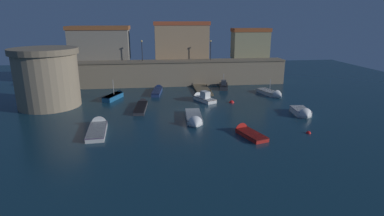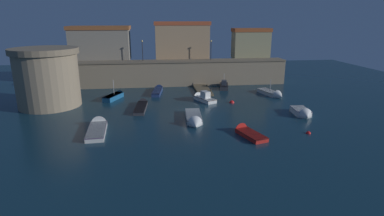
{
  "view_description": "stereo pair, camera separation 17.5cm",
  "coord_description": "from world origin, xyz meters",
  "px_view_note": "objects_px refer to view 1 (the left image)",
  "views": [
    {
      "loc": [
        -5.09,
        -40.02,
        12.37
      ],
      "look_at": [
        0.0,
        0.25,
        0.55
      ],
      "focal_mm": 29.01,
      "sensor_mm": 36.0,
      "label": 1
    },
    {
      "loc": [
        -4.91,
        -40.04,
        12.37
      ],
      "look_at": [
        0.0,
        0.25,
        0.55
      ],
      "focal_mm": 29.01,
      "sensor_mm": 36.0,
      "label": 2
    }
  ],
  "objects_px": {
    "moored_boat_3": "(223,85)",
    "moored_boat_9": "(273,94)",
    "mooring_buoy_1": "(308,133)",
    "moored_boat_7": "(98,127)",
    "mooring_buoy_0": "(232,103)",
    "quay_lamp_0": "(142,47)",
    "fortress_tower": "(47,77)",
    "moored_boat_1": "(202,97)",
    "moored_boat_6": "(116,96)",
    "moored_boat_5": "(302,113)",
    "moored_boat_8": "(142,106)",
    "moored_boat_4": "(194,120)",
    "moored_boat_0": "(158,90)",
    "quay_lamp_1": "(211,47)",
    "moored_boat_2": "(246,132)"
  },
  "relations": [
    {
      "from": "moored_boat_1",
      "to": "moored_boat_2",
      "type": "bearing_deg",
      "value": 164.02
    },
    {
      "from": "moored_boat_5",
      "to": "moored_boat_7",
      "type": "bearing_deg",
      "value": -80.36
    },
    {
      "from": "moored_boat_6",
      "to": "mooring_buoy_0",
      "type": "relative_size",
      "value": 7.43
    },
    {
      "from": "quay_lamp_0",
      "to": "mooring_buoy_1",
      "type": "relative_size",
      "value": 7.06
    },
    {
      "from": "moored_boat_1",
      "to": "mooring_buoy_0",
      "type": "relative_size",
      "value": 7.17
    },
    {
      "from": "mooring_buoy_0",
      "to": "moored_boat_3",
      "type": "bearing_deg",
      "value": 84.21
    },
    {
      "from": "fortress_tower",
      "to": "moored_boat_6",
      "type": "relative_size",
      "value": 1.68
    },
    {
      "from": "fortress_tower",
      "to": "moored_boat_8",
      "type": "relative_size",
      "value": 1.28
    },
    {
      "from": "fortress_tower",
      "to": "quay_lamp_0",
      "type": "relative_size",
      "value": 2.45
    },
    {
      "from": "moored_boat_1",
      "to": "moored_boat_4",
      "type": "height_order",
      "value": "moored_boat_1"
    },
    {
      "from": "quay_lamp_1",
      "to": "moored_boat_9",
      "type": "height_order",
      "value": "quay_lamp_1"
    },
    {
      "from": "quay_lamp_1",
      "to": "moored_boat_1",
      "type": "height_order",
      "value": "quay_lamp_1"
    },
    {
      "from": "quay_lamp_1",
      "to": "moored_boat_7",
      "type": "height_order",
      "value": "quay_lamp_1"
    },
    {
      "from": "moored_boat_0",
      "to": "moored_boat_7",
      "type": "xyz_separation_m",
      "value": [
        -7.19,
        -18.01,
        -0.05
      ]
    },
    {
      "from": "fortress_tower",
      "to": "quay_lamp_0",
      "type": "distance_m",
      "value": 18.37
    },
    {
      "from": "moored_boat_0",
      "to": "moored_boat_9",
      "type": "height_order",
      "value": "moored_boat_9"
    },
    {
      "from": "fortress_tower",
      "to": "mooring_buoy_0",
      "type": "bearing_deg",
      "value": -3.33
    },
    {
      "from": "moored_boat_4",
      "to": "moored_boat_6",
      "type": "distance_m",
      "value": 17.11
    },
    {
      "from": "moored_boat_0",
      "to": "moored_boat_9",
      "type": "distance_m",
      "value": 19.45
    },
    {
      "from": "moored_boat_7",
      "to": "moored_boat_9",
      "type": "distance_m",
      "value": 29.08
    },
    {
      "from": "moored_boat_8",
      "to": "mooring_buoy_1",
      "type": "xyz_separation_m",
      "value": [
        18.75,
        -12.79,
        -0.29
      ]
    },
    {
      "from": "quay_lamp_1",
      "to": "moored_boat_5",
      "type": "relative_size",
      "value": 0.87
    },
    {
      "from": "quay_lamp_0",
      "to": "fortress_tower",
      "type": "bearing_deg",
      "value": -136.4
    },
    {
      "from": "moored_boat_4",
      "to": "moored_boat_9",
      "type": "distance_m",
      "value": 18.74
    },
    {
      "from": "moored_boat_1",
      "to": "moored_boat_9",
      "type": "distance_m",
      "value": 12.13
    },
    {
      "from": "moored_boat_8",
      "to": "moored_boat_9",
      "type": "bearing_deg",
      "value": -73.76
    },
    {
      "from": "quay_lamp_1",
      "to": "moored_boat_2",
      "type": "distance_m",
      "value": 27.9
    },
    {
      "from": "moored_boat_1",
      "to": "mooring_buoy_0",
      "type": "xyz_separation_m",
      "value": [
        4.23,
        -2.17,
        -0.43
      ]
    },
    {
      "from": "moored_boat_5",
      "to": "moored_boat_7",
      "type": "xyz_separation_m",
      "value": [
        -25.81,
        -2.08,
        -0.11
      ]
    },
    {
      "from": "moored_boat_3",
      "to": "moored_boat_7",
      "type": "xyz_separation_m",
      "value": [
        -19.2,
        -19.7,
        -0.24
      ]
    },
    {
      "from": "quay_lamp_0",
      "to": "moored_boat_0",
      "type": "relative_size",
      "value": 0.52
    },
    {
      "from": "moored_boat_7",
      "to": "moored_boat_3",
      "type": "bearing_deg",
      "value": -48.31
    },
    {
      "from": "moored_boat_1",
      "to": "moored_boat_6",
      "type": "height_order",
      "value": "moored_boat_6"
    },
    {
      "from": "moored_boat_9",
      "to": "mooring_buoy_1",
      "type": "xyz_separation_m",
      "value": [
        -2.52,
        -17.26,
        -0.32
      ]
    },
    {
      "from": "moored_boat_6",
      "to": "moored_boat_7",
      "type": "distance_m",
      "value": 14.46
    },
    {
      "from": "moored_boat_4",
      "to": "quay_lamp_0",
      "type": "bearing_deg",
      "value": -159.94
    },
    {
      "from": "moored_boat_3",
      "to": "moored_boat_9",
      "type": "distance_m",
      "value": 9.51
    },
    {
      "from": "moored_boat_0",
      "to": "moored_boat_8",
      "type": "xyz_separation_m",
      "value": [
        -2.47,
        -9.44,
        -0.05
      ]
    },
    {
      "from": "moored_boat_5",
      "to": "moored_boat_8",
      "type": "distance_m",
      "value": 22.07
    },
    {
      "from": "moored_boat_3",
      "to": "moored_boat_9",
      "type": "bearing_deg",
      "value": -122.77
    },
    {
      "from": "moored_boat_0",
      "to": "moored_boat_4",
      "type": "height_order",
      "value": "moored_boat_4"
    },
    {
      "from": "moored_boat_7",
      "to": "mooring_buoy_0",
      "type": "distance_m",
      "value": 20.5
    },
    {
      "from": "moored_boat_2",
      "to": "moored_boat_6",
      "type": "relative_size",
      "value": 0.96
    },
    {
      "from": "moored_boat_1",
      "to": "moored_boat_9",
      "type": "xyz_separation_m",
      "value": [
        12.06,
        1.37,
        -0.11
      ]
    },
    {
      "from": "moored_boat_0",
      "to": "moored_boat_2",
      "type": "distance_m",
      "value": 23.41
    },
    {
      "from": "moored_boat_3",
      "to": "moored_boat_2",
      "type": "bearing_deg",
      "value": -175.01
    },
    {
      "from": "moored_boat_0",
      "to": "moored_boat_3",
      "type": "bearing_deg",
      "value": -74.73
    },
    {
      "from": "moored_boat_3",
      "to": "moored_boat_4",
      "type": "height_order",
      "value": "moored_boat_3"
    },
    {
      "from": "moored_boat_8",
      "to": "moored_boat_3",
      "type": "bearing_deg",
      "value": -48.08
    },
    {
      "from": "moored_boat_7",
      "to": "quay_lamp_1",
      "type": "bearing_deg",
      "value": -40.5
    }
  ]
}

